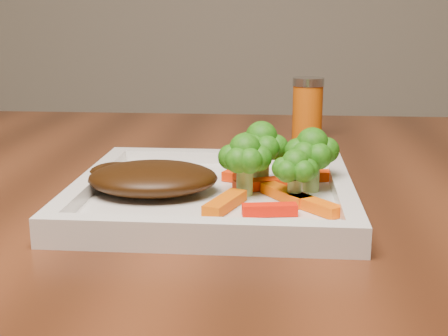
{
  "coord_description": "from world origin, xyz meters",
  "views": [
    {
      "loc": [
        0.08,
        -0.67,
        0.94
      ],
      "look_at": [
        0.03,
        -0.08,
        0.79
      ],
      "focal_mm": 50.0,
      "sensor_mm": 36.0,
      "label": 1
    }
  ],
  "objects": [
    {
      "name": "broccoli_2",
      "position": [
        0.1,
        -0.11,
        0.79
      ],
      "size": [
        0.06,
        0.06,
        0.06
      ],
      "primitive_type": null,
      "rotation": [
        0.0,
        0.0,
        -0.32
      ],
      "color": "#186A11",
      "rests_on": "plate"
    },
    {
      "name": "carrot_0",
      "position": [
        0.08,
        -0.15,
        0.77
      ],
      "size": [
        0.05,
        0.02,
        0.01
      ],
      "primitive_type": "cube",
      "rotation": [
        0.0,
        0.0,
        0.16
      ],
      "color": "#FF1704",
      "rests_on": "plate"
    },
    {
      "name": "carrot_6",
      "position": [
        0.07,
        -0.07,
        0.77
      ],
      "size": [
        0.06,
        0.04,
        0.01
      ],
      "primitive_type": "cube",
      "rotation": [
        0.0,
        0.0,
        0.41
      ],
      "color": "#FE3404",
      "rests_on": "plate"
    },
    {
      "name": "plate",
      "position": [
        0.02,
        -0.08,
        0.76
      ],
      "size": [
        0.27,
        0.27,
        0.01
      ],
      "primitive_type": "cube",
      "color": "white",
      "rests_on": "dining_table"
    },
    {
      "name": "carrot_1",
      "position": [
        0.12,
        -0.13,
        0.77
      ],
      "size": [
        0.05,
        0.05,
        0.01
      ],
      "primitive_type": "cube",
      "rotation": [
        0.0,
        0.0,
        -0.84
      ],
      "color": "#FF6204",
      "rests_on": "plate"
    },
    {
      "name": "steak",
      "position": [
        -0.03,
        -0.09,
        0.78
      ],
      "size": [
        0.14,
        0.11,
        0.03
      ],
      "primitive_type": "ellipsoid",
      "rotation": [
        0.0,
        0.0,
        0.08
      ],
      "color": "#361C08",
      "rests_on": "plate"
    },
    {
      "name": "carrot_2",
      "position": [
        0.04,
        -0.13,
        0.77
      ],
      "size": [
        0.04,
        0.07,
        0.01
      ],
      "primitive_type": "cube",
      "rotation": [
        0.0,
        0.0,
        1.22
      ],
      "color": "#E45B03",
      "rests_on": "plate"
    },
    {
      "name": "carrot_4",
      "position": [
        0.05,
        -0.02,
        0.77
      ],
      "size": [
        0.03,
        0.05,
        0.01
      ],
      "primitive_type": "cube",
      "rotation": [
        0.0,
        0.0,
        1.14
      ],
      "color": "#F63004",
      "rests_on": "plate"
    },
    {
      "name": "carrot_3",
      "position": [
        0.12,
        -0.03,
        0.77
      ],
      "size": [
        0.07,
        0.03,
        0.01
      ],
      "primitive_type": "cube",
      "rotation": [
        0.0,
        0.0,
        0.18
      ],
      "color": "#FF3904",
      "rests_on": "plate"
    },
    {
      "name": "broccoli_0",
      "position": [
        0.07,
        -0.05,
        0.8
      ],
      "size": [
        0.08,
        0.08,
        0.07
      ],
      "primitive_type": null,
      "rotation": [
        0.0,
        0.0,
        0.37
      ],
      "color": "#276310",
      "rests_on": "plate"
    },
    {
      "name": "spice_shaker",
      "position": [
        0.13,
        0.25,
        0.8
      ],
      "size": [
        0.06,
        0.06,
        0.09
      ],
      "primitive_type": "cylinder",
      "rotation": [
        0.0,
        0.0,
        -0.34
      ],
      "color": "#CE5A0B",
      "rests_on": "dining_table"
    },
    {
      "name": "broccoli_1",
      "position": [
        0.12,
        -0.07,
        0.79
      ],
      "size": [
        0.08,
        0.08,
        0.06
      ],
      "primitive_type": null,
      "rotation": [
        0.0,
        0.0,
        -0.36
      ],
      "color": "#156711",
      "rests_on": "plate"
    },
    {
      "name": "carrot_5",
      "position": [
        0.1,
        -0.1,
        0.77
      ],
      "size": [
        0.05,
        0.06,
        0.01
      ],
      "primitive_type": "cube",
      "rotation": [
        0.0,
        0.0,
        -0.96
      ],
      "color": "#FF6104",
      "rests_on": "plate"
    },
    {
      "name": "broccoli_3",
      "position": [
        0.06,
        -0.09,
        0.79
      ],
      "size": [
        0.07,
        0.07,
        0.06
      ],
      "primitive_type": null,
      "rotation": [
        0.0,
        0.0,
        0.32
      ],
      "color": "#216911",
      "rests_on": "plate"
    }
  ]
}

